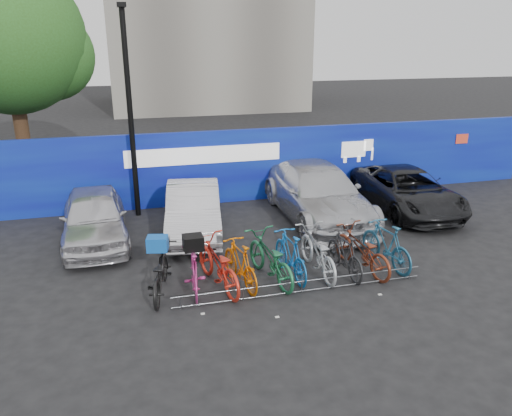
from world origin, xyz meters
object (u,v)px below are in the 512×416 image
object	(u,v)px
bike_rack	(302,286)
bike_5	(290,255)
bike_8	(361,250)
bike_4	(270,258)
bike_6	(317,252)
bike_9	(386,245)
bike_1	(194,271)
bike_0	(159,272)
car_2	(318,193)
car_3	(407,190)
car_0	(94,217)
bike_2	(217,264)
lamppost	(130,108)
car_1	(193,209)
bike_3	(240,264)
bike_7	(345,254)
tree	(16,42)

from	to	relation	value
bike_rack	bike_5	distance (m)	0.90
bike_rack	bike_8	world-z (taller)	bike_8
bike_4	bike_6	bearing A→B (deg)	172.08
bike_5	bike_9	bearing A→B (deg)	173.95
bike_1	bike_6	world-z (taller)	bike_6
bike_1	bike_4	size ratio (longest dim) A/B	0.80
bike_0	bike_4	size ratio (longest dim) A/B	0.94
car_2	bike_6	size ratio (longest dim) A/B	2.71
bike_4	car_3	bearing A→B (deg)	-158.86
bike_0	car_0	bearing A→B (deg)	-55.68
bike_2	bike_6	distance (m)	2.36
car_2	bike_5	world-z (taller)	car_2
lamppost	car_2	distance (m)	6.03
bike_5	bike_9	world-z (taller)	bike_9
car_2	bike_6	bearing A→B (deg)	-110.86
car_1	car_2	xyz separation A→B (m)	(3.78, 0.21, 0.12)
bike_3	bike_4	size ratio (longest dim) A/B	0.84
bike_0	bike_6	bearing A→B (deg)	-167.44
car_2	bike_3	world-z (taller)	car_2
bike_9	car_1	bearing A→B (deg)	-48.64
lamppost	bike_2	distance (m)	6.12
bike_4	bike_9	size ratio (longest dim) A/B	1.11
lamppost	bike_1	world-z (taller)	lamppost
bike_7	bike_9	world-z (taller)	bike_9
bike_6	bike_0	bearing A→B (deg)	-0.12
bike_4	bike_5	xyz separation A→B (m)	(0.51, 0.06, -0.00)
lamppost	bike_1	distance (m)	6.09
bike_0	bike_6	world-z (taller)	bike_6
bike_rack	bike_7	distance (m)	1.44
bike_8	bike_7	bearing A→B (deg)	-5.26
car_0	bike_8	distance (m)	7.00
bike_1	bike_9	xyz separation A→B (m)	(4.59, 0.08, 0.06)
bike_7	bike_rack	bearing A→B (deg)	22.80
car_3	bike_7	size ratio (longest dim) A/B	2.77
bike_rack	bike_4	distance (m)	0.98
tree	lamppost	distance (m)	6.14
tree	bike_7	distance (m)	13.64
tree	bike_0	world-z (taller)	tree
bike_5	car_1	bearing A→B (deg)	-66.65
lamppost	bike_2	world-z (taller)	lamppost
bike_3	bike_8	bearing A→B (deg)	168.65
car_0	bike_6	size ratio (longest dim) A/B	2.03
bike_1	bike_5	world-z (taller)	bike_5
tree	bike_2	bearing A→B (deg)	-62.89
bike_rack	car_2	size ratio (longest dim) A/B	1.02
bike_9	bike_1	bearing A→B (deg)	-8.32
lamppost	car_0	xyz separation A→B (m)	(-1.18, -1.86, -2.57)
car_3	bike_2	distance (m)	7.62
bike_rack	bike_5	size ratio (longest dim) A/B	3.11
bike_1	bike_2	distance (m)	0.52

